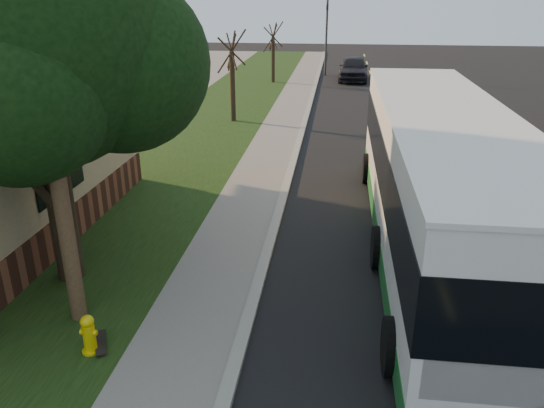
{
  "coord_description": "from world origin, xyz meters",
  "views": [
    {
      "loc": [
        1.54,
        -7.3,
        6.03
      ],
      "look_at": [
        0.17,
        3.82,
        1.5
      ],
      "focal_mm": 35.0,
      "sensor_mm": 36.0,
      "label": 1
    }
  ],
  "objects": [
    {
      "name": "traffic_signal",
      "position": [
        0.5,
        34.0,
        3.16
      ],
      "size": [
        0.18,
        0.22,
        5.5
      ],
      "color": "#2D2D30",
      "rests_on": "ground"
    },
    {
      "name": "bare_tree_near",
      "position": [
        -3.5,
        18.0,
        2.15
      ],
      "size": [
        1.38,
        1.21,
        4.31
      ],
      "color": "black",
      "rests_on": "grass_verge"
    },
    {
      "name": "utility_pole",
      "position": [
        -3.31,
        0.99,
        4.63
      ],
      "size": [
        2.86,
        3.21,
        9.07
      ],
      "color": "#473321",
      "rests_on": "ground"
    },
    {
      "name": "road",
      "position": [
        4.0,
        10.0,
        0.01
      ],
      "size": [
        8.0,
        80.0,
        0.01
      ],
      "primitive_type": "cube",
      "color": "black",
      "rests_on": "ground"
    },
    {
      "name": "skateboard_main",
      "position": [
        -2.5,
        0.18,
        0.12
      ],
      "size": [
        0.49,
        0.77,
        0.07
      ],
      "color": "black",
      "rests_on": "grass_verge"
    },
    {
      "name": "transit_bus",
      "position": [
        4.01,
        4.99,
        1.89
      ],
      "size": [
        3.03,
        13.15,
        3.55
      ],
      "color": "silver",
      "rests_on": "ground"
    },
    {
      "name": "ground",
      "position": [
        0.0,
        0.0,
        0.0
      ],
      "size": [
        120.0,
        120.0,
        0.0
      ],
      "primitive_type": "plane",
      "color": "black",
      "rests_on": "ground"
    },
    {
      "name": "distant_car",
      "position": [
        2.55,
        31.96,
        0.85
      ],
      "size": [
        2.15,
        5.04,
        1.7
      ],
      "primitive_type": "imported",
      "rotation": [
        0.0,
        0.0,
        -0.03
      ],
      "color": "black",
      "rests_on": "ground"
    },
    {
      "name": "dumpster",
      "position": [
        -8.35,
        7.24,
        0.77
      ],
      "size": [
        1.86,
        1.59,
        1.44
      ],
      "color": "black",
      "rests_on": "building_lot"
    },
    {
      "name": "bare_tree_far",
      "position": [
        -3.0,
        30.0,
        2.0
      ],
      "size": [
        1.38,
        1.21,
        4.03
      ],
      "color": "black",
      "rests_on": "grass_verge"
    },
    {
      "name": "leafy_tree",
      "position": [
        -4.17,
        2.65,
        5.17
      ],
      "size": [
        6.3,
        6.0,
        7.8
      ],
      "color": "black",
      "rests_on": "grass_verge"
    },
    {
      "name": "grass_verge",
      "position": [
        -4.5,
        10.0,
        0.04
      ],
      "size": [
        5.0,
        80.0,
        0.07
      ],
      "primitive_type": "cube",
      "color": "black",
      "rests_on": "ground"
    },
    {
      "name": "sidewalk",
      "position": [
        -1.0,
        10.0,
        0.04
      ],
      "size": [
        2.0,
        80.0,
        0.08
      ],
      "primitive_type": "cube",
      "color": "slate",
      "rests_on": "ground"
    },
    {
      "name": "curb",
      "position": [
        0.0,
        10.0,
        0.06
      ],
      "size": [
        0.25,
        80.0,
        0.12
      ],
      "primitive_type": "cube",
      "color": "gray",
      "rests_on": "ground"
    },
    {
      "name": "fire_hydrant",
      "position": [
        -2.6,
        0.0,
        0.43
      ],
      "size": [
        0.32,
        0.32,
        0.74
      ],
      "color": "yellow",
      "rests_on": "grass_verge"
    }
  ]
}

